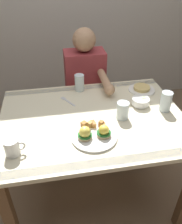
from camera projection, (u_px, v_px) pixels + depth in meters
ground_plane at (92, 189)px, 1.95m from camera, size 6.00×6.00×0.00m
dining_table at (93, 130)px, 1.59m from camera, size 1.20×0.90×0.74m
eggs_benedict_plate at (94, 134)px, 1.35m from camera, size 0.27×0.27×0.09m
fruit_bowl at (141, 102)px, 1.63m from camera, size 0.12×0.12×0.06m
coffee_mug at (12, 147)px, 1.22m from camera, size 0.11×0.08×0.09m
fork at (67, 101)px, 1.68m from camera, size 0.10×0.14×0.00m
water_glass_near at (166, 103)px, 1.56m from camera, size 0.07×0.07×0.14m
water_glass_far at (123, 111)px, 1.49m from camera, size 0.08×0.08×0.11m
water_glass_extra at (79, 84)px, 1.79m from camera, size 0.07×0.07×0.13m
side_plate at (142, 89)px, 1.81m from camera, size 0.20×0.20×0.04m
diner_person at (86, 85)px, 2.07m from camera, size 0.34×0.54×1.14m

